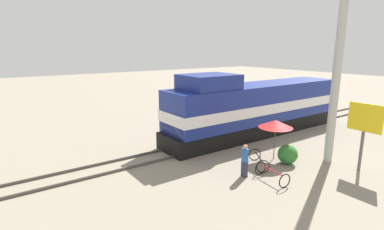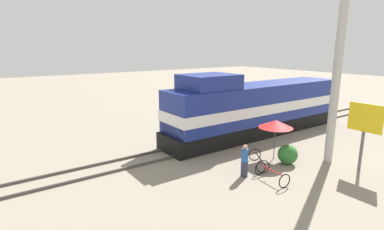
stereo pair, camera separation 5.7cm
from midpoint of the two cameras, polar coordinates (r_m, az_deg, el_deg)
The scene contains 11 objects.
ground_plane at distance 21.67m, azimuth 7.81°, elevation -4.60°, with size 120.00×120.00×0.00m, color gray.
rail_near at distance 22.15m, azimuth 6.56°, elevation -3.97°, with size 0.08×40.07×0.15m, color #4C4742.
rail_far at distance 21.15m, azimuth 9.14°, elevation -4.87°, with size 0.08×40.07×0.15m, color #4C4742.
locomotive at distance 22.60m, azimuth 11.86°, elevation 1.33°, with size 3.05×15.87×4.74m.
utility_pole at distance 18.08m, azimuth 25.99°, elevation 7.39°, with size 1.80×0.46×10.17m.
vendor_umbrella at distance 17.90m, azimuth 15.76°, elevation -1.65°, with size 1.97×1.97×2.34m.
billboard_sign at distance 17.84m, azimuth 30.16°, elevation -1.22°, with size 1.73×0.12×3.62m.
shrub_cluster at distance 17.78m, azimuth 17.84°, elevation -7.16°, with size 1.11×1.11×1.11m, color #2D722D.
person_bystander at distance 15.43m, azimuth 10.10°, elevation -8.34°, with size 0.34×0.34×1.71m.
bicycle at distance 15.45m, azimuth 15.05°, elevation -10.82°, with size 1.83×0.92×0.70m.
bicycle_spare at distance 17.04m, azimuth 12.66°, elevation -8.39°, with size 1.91×1.59×0.71m.
Camera 2 is at (15.07, -14.17, 6.44)m, focal length 28.00 mm.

